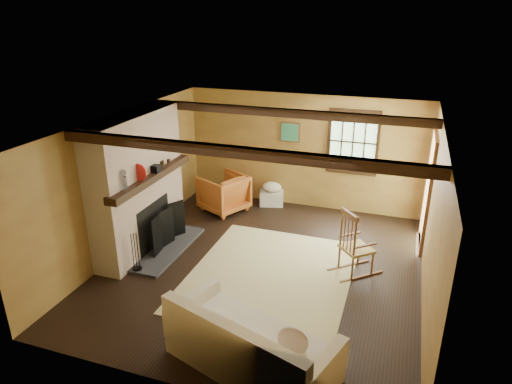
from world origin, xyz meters
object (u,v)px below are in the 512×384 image
at_px(rocking_chair, 355,247).
at_px(sofa, 249,349).
at_px(fireplace, 139,189).
at_px(armchair, 224,193).
at_px(laundry_basket, 272,198).

height_order(rocking_chair, sofa, rocking_chair).
height_order(fireplace, rocking_chair, fireplace).
height_order(fireplace, armchair, fireplace).
distance_m(rocking_chair, sofa, 2.70).
bearing_deg(sofa, fireplace, 159.57).
distance_m(fireplace, armchair, 2.18).
bearing_deg(armchair, fireplace, 5.83).
bearing_deg(armchair, rocking_chair, 87.87).
distance_m(laundry_basket, armchair, 1.09).
xyz_separation_m(fireplace, armchair, (0.74, 1.93, -0.71)).
height_order(sofa, laundry_basket, sofa).
bearing_deg(sofa, rocking_chair, 89.58).
height_order(rocking_chair, armchair, rocking_chair).
bearing_deg(rocking_chair, armchair, 19.36).
height_order(fireplace, sofa, fireplace).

